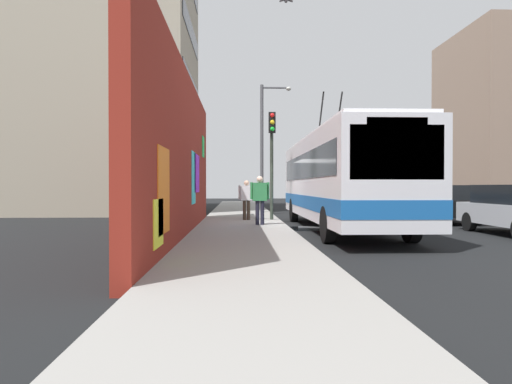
# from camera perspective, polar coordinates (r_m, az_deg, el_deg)

# --- Properties ---
(ground_plane) EXTENTS (80.00, 80.00, 0.00)m
(ground_plane) POSITION_cam_1_polar(r_m,az_deg,el_deg) (17.34, 3.50, -4.34)
(ground_plane) COLOR black
(sidewalk_slab) EXTENTS (48.00, 3.20, 0.15)m
(sidewalk_slab) POSITION_cam_1_polar(r_m,az_deg,el_deg) (17.25, -1.81, -4.12)
(sidewalk_slab) COLOR gray
(sidewalk_slab) RESTS_ON ground_plane
(graffiti_wall) EXTENTS (14.45, 0.32, 4.86)m
(graffiti_wall) POSITION_cam_1_polar(r_m,az_deg,el_deg) (13.54, -9.12, 4.51)
(graffiti_wall) COLOR maroon
(graffiti_wall) RESTS_ON ground_plane
(building_far_left) EXTENTS (9.90, 9.31, 18.66)m
(building_far_left) POSITION_cam_1_polar(r_m,az_deg,el_deg) (29.34, -17.63, 16.10)
(building_far_left) COLOR #9E937F
(building_far_left) RESTS_ON ground_plane
(building_far_right) EXTENTS (8.56, 6.11, 12.53)m
(building_far_right) POSITION_cam_1_polar(r_m,az_deg,el_deg) (37.18, 28.31, 7.95)
(building_far_right) COLOR gray
(building_far_right) RESTS_ON ground_plane
(city_bus) EXTENTS (11.57, 2.55, 5.08)m
(city_bus) POSITION_cam_1_polar(r_m,az_deg,el_deg) (16.07, 10.46, 1.79)
(city_bus) COLOR silver
(city_bus) RESTS_ON ground_plane
(parked_car_black) EXTENTS (4.70, 1.75, 1.58)m
(parked_car_black) POSITION_cam_1_polar(r_m,az_deg,el_deg) (20.97, 22.36, -1.24)
(parked_car_black) COLOR black
(parked_car_black) RESTS_ON ground_plane
(parked_car_red) EXTENTS (4.77, 1.79, 1.58)m
(parked_car_red) POSITION_cam_1_polar(r_m,az_deg,el_deg) (26.60, 16.91, -0.81)
(parked_car_red) COLOR #B21E19
(parked_car_red) RESTS_ON ground_plane
(parked_car_white) EXTENTS (4.61, 1.83, 1.58)m
(parked_car_white) POSITION_cam_1_polar(r_m,az_deg,el_deg) (32.37, 13.38, -0.54)
(parked_car_white) COLOR white
(parked_car_white) RESTS_ON ground_plane
(pedestrian_at_curb) EXTENTS (0.23, 0.69, 1.74)m
(pedestrian_at_curb) POSITION_cam_1_polar(r_m,az_deg,el_deg) (16.14, 0.49, -0.51)
(pedestrian_at_curb) COLOR #1E1E2D
(pedestrian_at_curb) RESTS_ON sidewalk_slab
(pedestrian_midblock) EXTENTS (0.22, 0.66, 1.63)m
(pedestrian_midblock) POSITION_cam_1_polar(r_m,az_deg,el_deg) (18.50, -1.20, -0.61)
(pedestrian_midblock) COLOR #3F3326
(pedestrian_midblock) RESTS_ON sidewalk_slab
(traffic_light) EXTENTS (0.49, 0.28, 4.44)m
(traffic_light) POSITION_cam_1_polar(r_m,az_deg,el_deg) (18.65, 2.02, 5.62)
(traffic_light) COLOR #2D382D
(traffic_light) RESTS_ON sidewalk_slab
(street_lamp) EXTENTS (0.44, 1.69, 6.89)m
(street_lamp) POSITION_cam_1_polar(r_m,az_deg,el_deg) (24.62, 1.16, 6.66)
(street_lamp) COLOR #4C4C51
(street_lamp) RESTS_ON sidewalk_slab
(flying_pigeons) EXTENTS (0.32, 0.55, 0.14)m
(flying_pigeons) POSITION_cam_1_polar(r_m,az_deg,el_deg) (20.43, 3.83, 22.98)
(flying_pigeons) COLOR slate
(curbside_puddle) EXTENTS (1.81, 1.81, 0.00)m
(curbside_puddle) POSITION_cam_1_polar(r_m,az_deg,el_deg) (16.42, 5.95, -4.62)
(curbside_puddle) COLOR black
(curbside_puddle) RESTS_ON ground_plane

